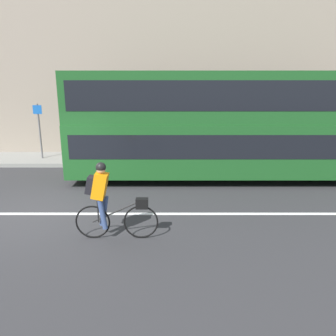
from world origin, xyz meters
TOP-DOWN VIEW (x-y plane):
  - ground_plane at (0.00, 0.00)m, footprint 80.00×80.00m
  - road_center_line at (0.00, -0.03)m, footprint 50.00×0.14m
  - sidewalk_curb at (0.00, 5.81)m, footprint 60.00×2.26m
  - building_facade at (0.00, 7.09)m, footprint 60.00×0.30m
  - bus at (5.54, 3.21)m, footprint 10.94×2.45m
  - cyclist_on_bike at (2.08, -1.38)m, footprint 1.80×0.32m
  - street_sign_post at (-2.00, 5.69)m, footprint 0.36×0.09m

SIDE VIEW (x-z plane):
  - ground_plane at x=0.00m, z-range 0.00..0.00m
  - road_center_line at x=0.00m, z-range 0.00..0.01m
  - sidewalk_curb at x=0.00m, z-range 0.00..0.15m
  - cyclist_on_bike at x=2.08m, z-range 0.06..1.77m
  - street_sign_post at x=-2.00m, z-range 0.29..2.57m
  - bus at x=5.54m, z-range 0.20..3.83m
  - building_facade at x=0.00m, z-range 0.00..6.96m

